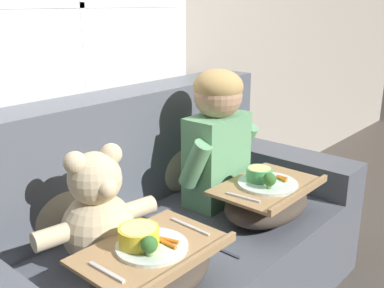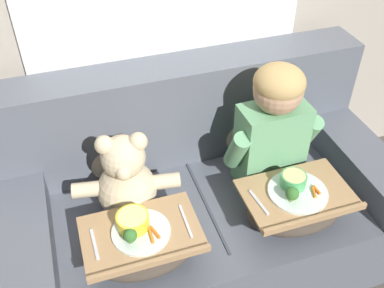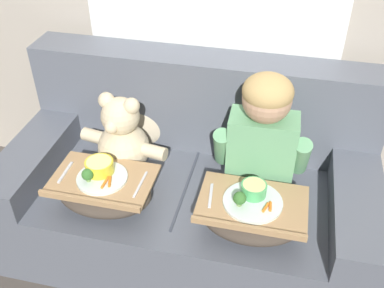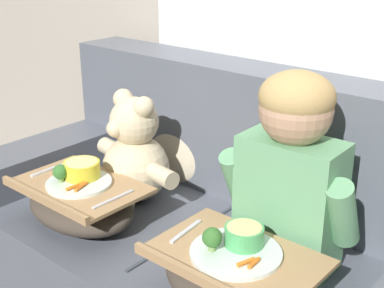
% 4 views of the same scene
% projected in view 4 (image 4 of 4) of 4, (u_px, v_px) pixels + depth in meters
% --- Properties ---
extents(couch, '(1.77, 0.90, 0.93)m').
position_uv_depth(couch, '(211.00, 243.00, 1.94)').
color(couch, '#565B66').
rests_on(couch, ground_plane).
extents(throw_pillow_behind_child, '(0.34, 0.16, 0.35)m').
position_uv_depth(throw_pillow_behind_child, '(326.00, 188.00, 1.78)').
color(throw_pillow_behind_child, '#C1B293').
rests_on(throw_pillow_behind_child, couch).
extents(throw_pillow_behind_teddy, '(0.34, 0.16, 0.35)m').
position_uv_depth(throw_pillow_behind_teddy, '(178.00, 142.00, 2.18)').
color(throw_pillow_behind_teddy, '#C1B293').
rests_on(throw_pillow_behind_teddy, couch).
extents(child_figure, '(0.43, 0.21, 0.61)m').
position_uv_depth(child_figure, '(292.00, 163.00, 1.55)').
color(child_figure, '#66A370').
rests_on(child_figure, couch).
extents(teddy_bear, '(0.46, 0.32, 0.42)m').
position_uv_depth(teddy_bear, '(134.00, 155.00, 2.00)').
color(teddy_bear, beige).
rests_on(teddy_bear, couch).
extents(lap_tray_child, '(0.45, 0.31, 0.23)m').
position_uv_depth(lap_tray_child, '(235.00, 276.00, 1.45)').
color(lap_tray_child, '#473D33').
rests_on(lap_tray_child, child_figure).
extents(lap_tray_teddy, '(0.45, 0.31, 0.23)m').
position_uv_depth(lap_tray_teddy, '(80.00, 202.00, 1.85)').
color(lap_tray_teddy, '#473D33').
rests_on(lap_tray_teddy, teddy_bear).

